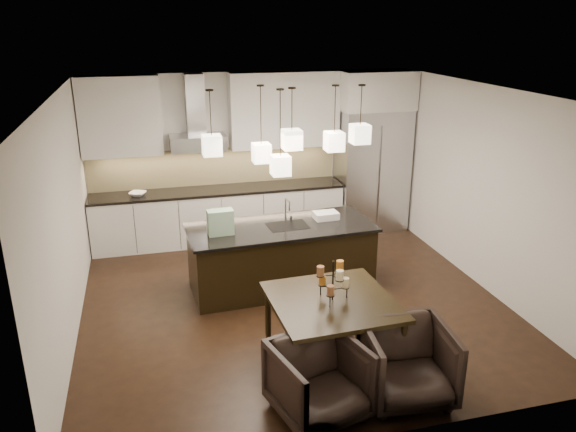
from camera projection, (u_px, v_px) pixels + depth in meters
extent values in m
cube|color=black|center=(292.00, 301.00, 7.66)|extent=(5.50, 5.50, 0.02)
cube|color=white|center=(292.00, 91.00, 6.71)|extent=(5.50, 5.50, 0.02)
cube|color=silver|center=(251.00, 154.00, 9.70)|extent=(5.50, 0.02, 2.80)
cube|color=silver|center=(377.00, 303.00, 4.67)|extent=(5.50, 0.02, 2.80)
cube|color=silver|center=(63.00, 221.00, 6.53)|extent=(0.02, 5.50, 2.80)
cube|color=silver|center=(482.00, 187.00, 7.84)|extent=(0.02, 5.50, 2.80)
cube|color=#B7B7BA|center=(371.00, 170.00, 9.96)|extent=(1.20, 0.72, 2.15)
cube|color=silver|center=(376.00, 90.00, 9.49)|extent=(1.26, 0.72, 0.65)
cube|color=silver|center=(220.00, 216.00, 9.57)|extent=(4.21, 0.62, 0.88)
cube|color=black|center=(219.00, 190.00, 9.42)|extent=(4.21, 0.66, 0.04)
cube|color=#CFC288|center=(215.00, 166.00, 9.58)|extent=(4.21, 0.02, 0.63)
cube|color=silver|center=(120.00, 117.00, 8.77)|extent=(1.25, 0.35, 1.25)
cube|color=silver|center=(284.00, 110.00, 9.40)|extent=(1.85, 0.35, 1.25)
cube|color=#B7B7BA|center=(198.00, 142.00, 9.12)|extent=(0.90, 0.52, 0.24)
cube|color=#B7B7BA|center=(195.00, 104.00, 9.02)|extent=(0.30, 0.28, 0.96)
imported|color=silver|center=(138.00, 194.00, 9.04)|extent=(0.34, 0.34, 0.06)
cube|color=black|center=(281.00, 258.00, 7.91)|extent=(2.54, 1.12, 0.88)
cube|color=black|center=(281.00, 227.00, 7.76)|extent=(2.62, 1.20, 0.04)
cube|color=#236B36|center=(220.00, 222.00, 7.41)|extent=(0.35, 0.20, 0.34)
cube|color=silver|center=(326.00, 215.00, 8.02)|extent=(0.35, 0.26, 0.10)
cylinder|color=beige|center=(345.00, 282.00, 6.00)|extent=(0.08, 0.08, 0.10)
cylinder|color=#C67321|center=(322.00, 280.00, 6.06)|extent=(0.08, 0.08, 0.10)
cylinder|color=brown|center=(331.00, 290.00, 5.83)|extent=(0.08, 0.08, 0.10)
cylinder|color=#C67321|center=(340.00, 265.00, 6.02)|extent=(0.08, 0.08, 0.10)
cylinder|color=brown|center=(320.00, 271.00, 5.89)|extent=(0.08, 0.08, 0.10)
cylinder|color=beige|center=(340.00, 275.00, 5.79)|extent=(0.08, 0.08, 0.10)
imported|color=black|center=(319.00, 381.00, 5.34)|extent=(1.00, 1.02, 0.76)
imported|color=black|center=(407.00, 363.00, 5.59)|extent=(0.93, 0.95, 0.79)
cube|color=white|center=(212.00, 145.00, 7.17)|extent=(0.24, 0.24, 0.26)
cube|color=white|center=(261.00, 153.00, 7.72)|extent=(0.24, 0.24, 0.26)
cube|color=white|center=(292.00, 140.00, 7.38)|extent=(0.24, 0.24, 0.26)
cube|color=white|center=(334.00, 141.00, 7.68)|extent=(0.24, 0.24, 0.26)
cube|color=white|center=(360.00, 134.00, 7.67)|extent=(0.24, 0.24, 0.26)
cube|color=white|center=(280.00, 165.00, 7.35)|extent=(0.24, 0.24, 0.26)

